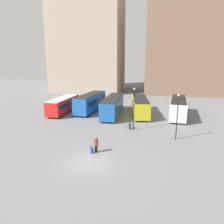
# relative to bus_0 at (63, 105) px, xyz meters

# --- Properties ---
(ground_plane) EXTENTS (160.00, 160.00, 0.00)m
(ground_plane) POSITION_rel_bus_0_xyz_m (10.24, -18.56, -1.51)
(ground_plane) COLOR slate
(building_block_left) EXTENTS (20.26, 17.25, 32.15)m
(building_block_left) POSITION_rel_bus_0_xyz_m (-3.60, 30.34, 14.56)
(building_block_left) COLOR tan
(building_block_left) RESTS_ON ground_plane
(building_block_right) EXTENTS (27.73, 16.97, 37.45)m
(building_block_right) POSITION_rel_bus_0_xyz_m (27.82, 30.34, 17.21)
(building_block_right) COLOR #7F604C
(building_block_right) RESTS_ON ground_plane
(bus_0) EXTENTS (2.95, 9.32, 2.78)m
(bus_0) POSITION_rel_bus_0_xyz_m (0.00, 0.00, 0.00)
(bus_0) COLOR red
(bus_0) RESTS_ON ground_plane
(bus_1) EXTENTS (3.74, 10.32, 3.30)m
(bus_1) POSITION_rel_bus_0_xyz_m (4.64, 2.07, 0.27)
(bus_1) COLOR #1E56A3
(bus_1) RESTS_ON ground_plane
(bus_2) EXTENTS (2.63, 11.40, 3.15)m
(bus_2) POSITION_rel_bus_0_xyz_m (9.24, 0.12, 0.20)
(bus_2) COLOR #1E56A3
(bus_2) RESTS_ON ground_plane
(bus_3) EXTENTS (3.90, 10.74, 2.99)m
(bus_3) POSITION_rel_bus_0_xyz_m (14.02, 1.29, 0.12)
(bus_3) COLOR gold
(bus_3) RESTS_ON ground_plane
(bus_4) EXTENTS (3.65, 10.16, 3.14)m
(bus_4) POSITION_rel_bus_0_xyz_m (20.50, 0.72, 0.19)
(bus_4) COLOR silver
(bus_4) RESTS_ON ground_plane
(traveler) EXTENTS (0.60, 0.60, 1.78)m
(traveler) POSITION_rel_bus_0_xyz_m (10.35, -16.11, -0.45)
(traveler) COLOR black
(traveler) RESTS_ON ground_plane
(suitcase) EXTENTS (0.31, 0.41, 0.90)m
(suitcase) POSITION_rel_bus_0_xyz_m (9.95, -16.44, -1.19)
(suitcase) COLOR #334CB2
(suitcase) RESTS_ON ground_plane
(lamp_post_0) EXTENTS (0.28, 0.28, 5.66)m
(lamp_post_0) POSITION_rel_bus_0_xyz_m (19.11, -10.55, 1.82)
(lamp_post_0) COLOR black
(lamp_post_0) RESTS_ON ground_plane
(lamp_post_1) EXTENTS (0.28, 0.28, 5.94)m
(lamp_post_1) POSITION_rel_bus_0_xyz_m (13.62, -7.82, 1.97)
(lamp_post_1) COLOR black
(lamp_post_1) RESTS_ON ground_plane
(trash_bin) EXTENTS (0.52, 0.52, 0.85)m
(trash_bin) POSITION_rel_bus_0_xyz_m (13.02, -7.40, -1.09)
(trash_bin) COLOR #47474C
(trash_bin) RESTS_ON ground_plane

